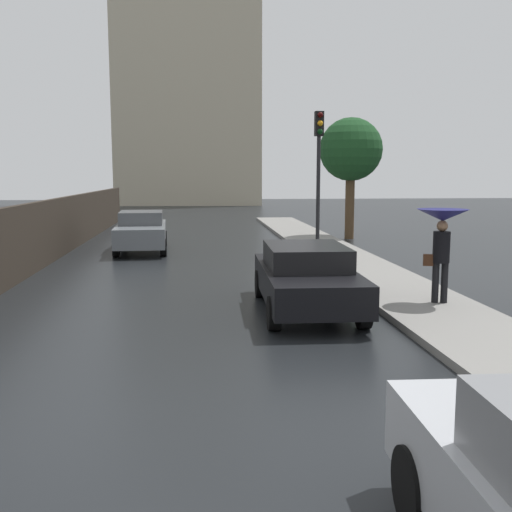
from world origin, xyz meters
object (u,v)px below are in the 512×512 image
object	(u,v)px
car_black_mid_road	(306,277)
street_tree_near	(351,151)
car_grey_far_ahead	(141,231)
pedestrian_with_umbrella_near	(442,228)
traffic_light	(319,158)

from	to	relation	value
car_black_mid_road	street_tree_near	distance (m)	14.42
car_grey_far_ahead	pedestrian_with_umbrella_near	bearing A→B (deg)	122.14
traffic_light	street_tree_near	size ratio (longest dim) A/B	0.88
pedestrian_with_umbrella_near	street_tree_near	bearing A→B (deg)	97.94
car_grey_far_ahead	street_tree_near	distance (m)	9.71
car_black_mid_road	street_tree_near	size ratio (longest dim) A/B	0.86
traffic_light	pedestrian_with_umbrella_near	bearing A→B (deg)	-79.98
street_tree_near	pedestrian_with_umbrella_near	bearing A→B (deg)	-96.67
car_black_mid_road	car_grey_far_ahead	world-z (taller)	car_grey_far_ahead
car_grey_far_ahead	traffic_light	size ratio (longest dim) A/B	0.99
traffic_light	street_tree_near	bearing A→B (deg)	67.67
car_black_mid_road	pedestrian_with_umbrella_near	xyz separation A→B (m)	(2.79, -0.11, 0.98)
car_black_mid_road	pedestrian_with_umbrella_near	world-z (taller)	pedestrian_with_umbrella_near
pedestrian_with_umbrella_near	traffic_light	world-z (taller)	traffic_light
car_black_mid_road	pedestrian_with_umbrella_near	size ratio (longest dim) A/B	2.29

